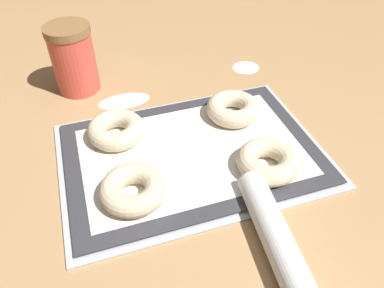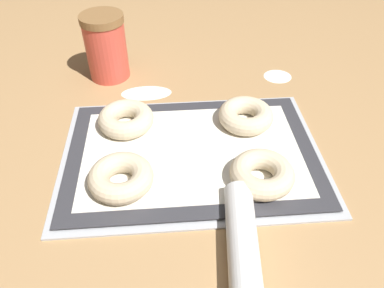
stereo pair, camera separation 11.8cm
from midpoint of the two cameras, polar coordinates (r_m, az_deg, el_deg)
name	(u,v)px [view 2 (the right image)]	position (r m, az deg, el deg)	size (l,w,h in m)	color
ground_plane	(182,162)	(0.66, 3.57, -3.19)	(2.80, 2.80, 0.00)	#A87F51
baking_tray	(192,154)	(0.67, 5.00, -1.97)	(0.47, 0.32, 0.01)	#B2B5BA
baking_mat	(192,152)	(0.67, 5.03, -1.64)	(0.44, 0.30, 0.00)	#333338
bagel_front_left	(121,177)	(0.60, -5.34, -5.60)	(0.11, 0.11, 0.04)	beige
bagel_front_right	(262,174)	(0.63, 15.99, -4.88)	(0.11, 0.11, 0.04)	beige
bagel_back_left	(126,119)	(0.71, -5.45, 3.47)	(0.11, 0.11, 0.04)	beige
bagel_back_right	(246,116)	(0.73, 12.79, 3.91)	(0.11, 0.11, 0.04)	beige
flour_canister	(106,47)	(0.86, -9.14, 14.22)	(0.09, 0.09, 0.15)	#DB4C3D
rolling_pin	(245,278)	(0.52, 15.04, -19.82)	(0.07, 0.40, 0.04)	silver
flour_patch_near	(146,93)	(0.83, -2.96, 7.56)	(0.11, 0.06, 0.00)	white
flour_patch_far	(278,76)	(0.92, 16.58, 9.69)	(0.06, 0.06, 0.00)	white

